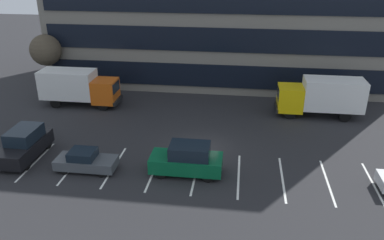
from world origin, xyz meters
The scene contains 8 objects.
ground_plane centered at (0.00, 0.00, 0.00)m, with size 120.00×120.00×0.00m, color #262628.
lot_markings centered at (0.00, -3.32, 0.00)m, with size 22.54×5.40×0.01m.
box_truck_yellow centered at (9.64, 7.61, 1.91)m, with size 7.34×2.43×3.40m.
box_truck_orange centered at (-12.39, 7.31, 1.89)m, with size 7.23×2.39×3.35m.
suv_forest centered at (-0.56, -3.45, 1.02)m, with size 4.67×1.98×2.11m.
suv_black centered at (-12.13, -2.84, 1.03)m, with size 2.01×4.73×2.14m.
sedan_charcoal centered at (-7.29, -3.91, 0.68)m, with size 4.00×1.67×1.43m.
bare_tree centered at (-17.00, 10.91, 4.25)m, with size 3.11×3.11×5.83m.
Camera 1 is at (2.64, -25.07, 13.43)m, focal length 36.14 mm.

